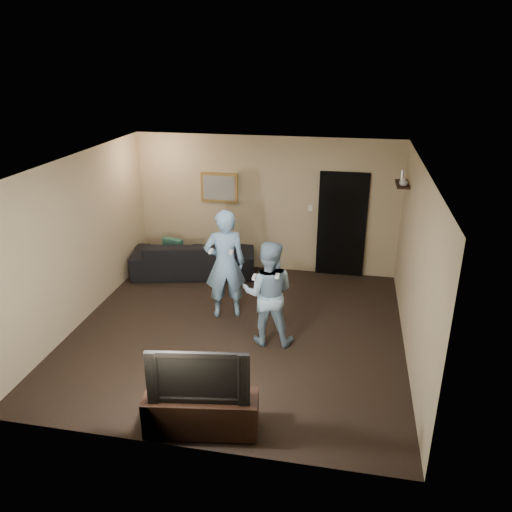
% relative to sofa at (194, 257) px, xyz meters
% --- Properties ---
extents(ground, '(5.00, 5.00, 0.00)m').
position_rel_sofa_xyz_m(ground, '(1.31, -1.97, -0.34)').
color(ground, black).
rests_on(ground, ground).
extents(ceiling, '(5.00, 5.00, 0.04)m').
position_rel_sofa_xyz_m(ceiling, '(1.31, -1.97, 2.26)').
color(ceiling, silver).
rests_on(ceiling, wall_back).
extents(wall_back, '(5.00, 0.04, 2.60)m').
position_rel_sofa_xyz_m(wall_back, '(1.31, 0.53, 0.96)').
color(wall_back, tan).
rests_on(wall_back, ground).
extents(wall_front, '(5.00, 0.04, 2.60)m').
position_rel_sofa_xyz_m(wall_front, '(1.31, -4.47, 0.96)').
color(wall_front, tan).
rests_on(wall_front, ground).
extents(wall_left, '(0.04, 5.00, 2.60)m').
position_rel_sofa_xyz_m(wall_left, '(-1.19, -1.97, 0.96)').
color(wall_left, tan).
rests_on(wall_left, ground).
extents(wall_right, '(0.04, 5.00, 2.60)m').
position_rel_sofa_xyz_m(wall_right, '(3.81, -1.97, 0.96)').
color(wall_right, tan).
rests_on(wall_right, ground).
extents(sofa, '(2.45, 1.37, 0.68)m').
position_rel_sofa_xyz_m(sofa, '(0.00, 0.00, 0.00)').
color(sofa, black).
rests_on(sofa, ground).
extents(throw_pillow, '(0.43, 0.24, 0.41)m').
position_rel_sofa_xyz_m(throw_pillow, '(-0.41, 0.00, 0.14)').
color(throw_pillow, '#16433B').
rests_on(throw_pillow, sofa).
extents(painting_frame, '(0.72, 0.05, 0.57)m').
position_rel_sofa_xyz_m(painting_frame, '(0.41, 0.51, 1.26)').
color(painting_frame, olive).
rests_on(painting_frame, wall_back).
extents(painting_canvas, '(0.62, 0.01, 0.47)m').
position_rel_sofa_xyz_m(painting_canvas, '(0.41, 0.48, 1.26)').
color(painting_canvas, slate).
rests_on(painting_canvas, painting_frame).
extents(doorway, '(0.90, 0.06, 2.00)m').
position_rel_sofa_xyz_m(doorway, '(2.76, 0.50, 0.66)').
color(doorway, black).
rests_on(doorway, ground).
extents(light_switch, '(0.08, 0.02, 0.12)m').
position_rel_sofa_xyz_m(light_switch, '(2.16, 0.51, 0.96)').
color(light_switch, silver).
rests_on(light_switch, wall_back).
extents(wall_shelf, '(0.20, 0.60, 0.03)m').
position_rel_sofa_xyz_m(wall_shelf, '(3.70, -0.17, 1.65)').
color(wall_shelf, black).
rests_on(wall_shelf, wall_right).
extents(shelf_vase, '(0.16, 0.16, 0.14)m').
position_rel_sofa_xyz_m(shelf_vase, '(3.70, -0.34, 1.74)').
color(shelf_vase, '#ADADB2').
rests_on(shelf_vase, wall_shelf).
extents(shelf_figurine, '(0.06, 0.06, 0.18)m').
position_rel_sofa_xyz_m(shelf_figurine, '(3.70, -0.01, 1.76)').
color(shelf_figurine, '#BBBBC0').
rests_on(shelf_figurine, wall_shelf).
extents(tv_console, '(1.31, 0.59, 0.45)m').
position_rel_sofa_xyz_m(tv_console, '(1.41, -4.19, -0.09)').
color(tv_console, black).
rests_on(tv_console, ground).
extents(television, '(1.11, 0.31, 0.64)m').
position_rel_sofa_xyz_m(television, '(1.41, -4.19, 0.46)').
color(television, black).
rests_on(television, tv_console).
extents(wii_player_left, '(0.76, 0.62, 1.79)m').
position_rel_sofa_xyz_m(wii_player_left, '(1.01, -1.48, 0.56)').
color(wii_player_left, '#77A5CF').
rests_on(wii_player_left, ground).
extents(wii_player_right, '(0.80, 0.64, 1.58)m').
position_rel_sofa_xyz_m(wii_player_right, '(1.82, -2.16, 0.45)').
color(wii_player_right, '#7C9AB4').
rests_on(wii_player_right, ground).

